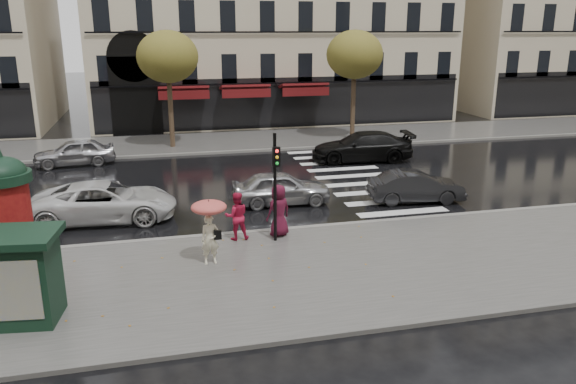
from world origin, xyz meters
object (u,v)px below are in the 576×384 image
object	(u,v)px
morris_column	(8,216)
traffic_light	(275,177)
car_black	(362,147)
man_burgundy	(279,210)
car_silver	(281,188)
car_darkgrey	(416,187)
car_far_silver	(74,152)
woman_umbrella	(209,221)
newsstand	(21,276)
car_white	(105,202)
woman_red	(237,216)

from	to	relation	value
morris_column	traffic_light	world-z (taller)	morris_column
car_black	morris_column	bearing A→B (deg)	-42.82
man_burgundy	car_silver	distance (m)	3.86
car_darkgrey	car_far_silver	bearing A→B (deg)	62.60
man_burgundy	woman_umbrella	bearing A→B (deg)	13.87
traffic_light	car_black	bearing A→B (deg)	56.62
newsstand	car_white	distance (m)	7.51
car_silver	car_white	world-z (taller)	car_white
car_black	woman_red	bearing A→B (deg)	-31.05
woman_umbrella	newsstand	distance (m)	5.13
man_burgundy	newsstand	size ratio (longest dim) A/B	0.80
woman_umbrella	man_burgundy	bearing A→B (deg)	35.86
newsstand	car_darkgrey	distance (m)	14.94
morris_column	car_darkgrey	xyz separation A→B (m)	(13.96, 4.50, -1.37)
newsstand	car_darkgrey	world-z (taller)	newsstand
man_burgundy	car_white	distance (m)	6.61
car_far_silver	woman_red	bearing A→B (deg)	19.64
man_burgundy	car_far_silver	bearing A→B (deg)	-80.20
car_darkgrey	car_white	xyz separation A→B (m)	(-11.97, 0.57, 0.08)
woman_red	car_darkgrey	world-z (taller)	woman_red
car_black	man_burgundy	bearing A→B (deg)	-25.91
traffic_light	car_silver	size ratio (longest dim) A/B	0.90
man_burgundy	newsstand	xyz separation A→B (m)	(-7.02, -4.05, 0.25)
newsstand	morris_column	bearing A→B (deg)	106.54
car_white	traffic_light	bearing A→B (deg)	-120.63
newsstand	car_black	distance (m)	19.73
car_white	man_burgundy	bearing A→B (deg)	-116.26
newsstand	traffic_light	bearing A→B (deg)	27.74
car_silver	car_darkgrey	bearing A→B (deg)	-98.10
car_white	car_darkgrey	bearing A→B (deg)	-88.79
morris_column	car_far_silver	size ratio (longest dim) A/B	0.99
man_burgundy	car_far_silver	size ratio (longest dim) A/B	0.44
morris_column	car_white	distance (m)	5.60
newsstand	car_far_silver	xyz separation A→B (m)	(-0.79, 16.65, -0.57)
car_silver	car_black	world-z (taller)	car_black
woman_umbrella	car_far_silver	xyz separation A→B (m)	(-5.38, 14.36, -0.74)
newsstand	car_far_silver	bearing A→B (deg)	92.71
man_burgundy	traffic_light	bearing A→B (deg)	44.41
woman_red	traffic_light	size ratio (longest dim) A/B	0.45
woman_umbrella	car_far_silver	size ratio (longest dim) A/B	0.50
woman_red	man_burgundy	world-z (taller)	man_burgundy
woman_umbrella	woman_red	xyz separation A→B (m)	(1.04, 1.76, -0.50)
morris_column	newsstand	size ratio (longest dim) A/B	1.80
woman_red	car_far_silver	world-z (taller)	woman_red
man_burgundy	car_silver	xyz separation A→B (m)	(0.93, 3.74, -0.33)
man_burgundy	morris_column	world-z (taller)	morris_column
woman_red	morris_column	distance (m)	6.64
woman_red	car_silver	xyz separation A→B (m)	(2.32, 3.74, -0.25)
woman_red	car_white	distance (m)	5.44
car_silver	car_darkgrey	distance (m)	5.42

